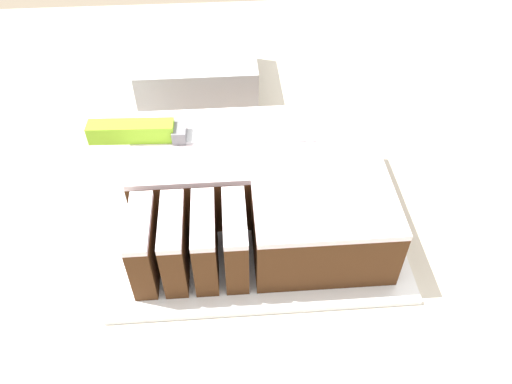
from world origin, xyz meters
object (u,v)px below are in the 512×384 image
at_px(cake, 260,189).
at_px(storage_box, 198,68).
at_px(knife, 158,132).
at_px(cake_board, 256,217).

relative_size(cake, storage_box, 1.51).
xyz_separation_m(cake, knife, (-0.12, 0.05, 0.05)).
xyz_separation_m(cake_board, cake, (0.01, 0.00, 0.04)).
bearing_deg(storage_box, cake, -75.23).
relative_size(cake, knife, 1.09).
height_order(cake_board, cake, cake).
distance_m(cake_board, storage_box, 0.30).
xyz_separation_m(knife, storage_box, (0.04, 0.23, -0.06)).
bearing_deg(knife, cake_board, -25.27).
relative_size(cake_board, cake, 1.16).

